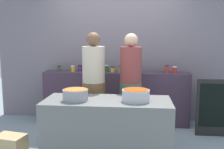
# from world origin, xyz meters

# --- Properties ---
(ground) EXTENTS (12.00, 12.00, 0.00)m
(ground) POSITION_xyz_m (0.00, 0.00, 0.00)
(ground) COLOR gray
(storefront_wall) EXTENTS (4.80, 0.12, 3.00)m
(storefront_wall) POSITION_xyz_m (0.00, 1.45, 1.50)
(storefront_wall) COLOR slate
(storefront_wall) RESTS_ON ground
(display_shelf) EXTENTS (2.70, 0.36, 0.98)m
(display_shelf) POSITION_xyz_m (0.00, 1.10, 0.49)
(display_shelf) COLOR #3F2E40
(display_shelf) RESTS_ON ground
(prep_table) EXTENTS (1.70, 0.70, 0.80)m
(prep_table) POSITION_xyz_m (0.00, -0.30, 0.40)
(prep_table) COLOR #61625F
(prep_table) RESTS_ON ground
(preserve_jar_0) EXTENTS (0.07, 0.07, 0.10)m
(preserve_jar_0) POSITION_xyz_m (-1.09, 1.12, 1.04)
(preserve_jar_0) COLOR #31542F
(preserve_jar_0) RESTS_ON display_shelf
(preserve_jar_1) EXTENTS (0.07, 0.07, 0.11)m
(preserve_jar_1) POSITION_xyz_m (-0.81, 1.10, 1.04)
(preserve_jar_1) COLOR gold
(preserve_jar_1) RESTS_ON display_shelf
(preserve_jar_2) EXTENTS (0.09, 0.09, 0.12)m
(preserve_jar_2) POSITION_xyz_m (-0.68, 1.13, 1.04)
(preserve_jar_2) COLOR #4C255F
(preserve_jar_2) RESTS_ON display_shelf
(preserve_jar_3) EXTENTS (0.08, 0.08, 0.12)m
(preserve_jar_3) POSITION_xyz_m (-0.18, 1.14, 1.05)
(preserve_jar_3) COLOR #254C2B
(preserve_jar_3) RESTS_ON display_shelf
(preserve_jar_4) EXTENTS (0.07, 0.07, 0.10)m
(preserve_jar_4) POSITION_xyz_m (-0.06, 1.09, 1.03)
(preserve_jar_4) COLOR gold
(preserve_jar_4) RESTS_ON display_shelf
(preserve_jar_5) EXTENTS (0.09, 0.09, 0.12)m
(preserve_jar_5) POSITION_xyz_m (0.09, 1.06, 1.04)
(preserve_jar_5) COLOR olive
(preserve_jar_5) RESTS_ON display_shelf
(preserve_jar_6) EXTENTS (0.09, 0.09, 0.14)m
(preserve_jar_6) POSITION_xyz_m (0.39, 1.05, 1.05)
(preserve_jar_6) COLOR #3E2056
(preserve_jar_6) RESTS_ON display_shelf
(preserve_jar_7) EXTENTS (0.07, 0.07, 0.14)m
(preserve_jar_7) POSITION_xyz_m (0.93, 1.10, 1.05)
(preserve_jar_7) COLOR #B23126
(preserve_jar_7) RESTS_ON display_shelf
(preserve_jar_8) EXTENTS (0.09, 0.09, 0.11)m
(preserve_jar_8) POSITION_xyz_m (1.08, 1.14, 1.04)
(preserve_jar_8) COLOR red
(preserve_jar_8) RESTS_ON display_shelf
(cooking_pot_left) EXTENTS (0.34, 0.34, 0.15)m
(cooking_pot_left) POSITION_xyz_m (-0.42, -0.37, 0.88)
(cooking_pot_left) COLOR gray
(cooking_pot_left) RESTS_ON prep_table
(cooking_pot_center) EXTENTS (0.36, 0.36, 0.16)m
(cooking_pot_center) POSITION_xyz_m (0.38, -0.33, 0.88)
(cooking_pot_center) COLOR #B7B7BC
(cooking_pot_center) RESTS_ON prep_table
(cook_with_tongs) EXTENTS (0.37, 0.37, 1.71)m
(cook_with_tongs) POSITION_xyz_m (-0.29, 0.36, 0.77)
(cook_with_tongs) COLOR brown
(cook_with_tongs) RESTS_ON ground
(cook_in_cap) EXTENTS (0.35, 0.35, 1.69)m
(cook_in_cap) POSITION_xyz_m (0.29, 0.41, 0.77)
(cook_in_cap) COLOR #48614C
(cook_in_cap) RESTS_ON ground
(bread_crate) EXTENTS (0.46, 0.36, 0.27)m
(bread_crate) POSITION_xyz_m (-1.38, -0.34, 0.13)
(bread_crate) COLOR tan
(bread_crate) RESTS_ON ground
(chalkboard_sign) EXTENTS (0.59, 0.05, 0.95)m
(chalkboard_sign) POSITION_xyz_m (1.67, 0.62, 0.48)
(chalkboard_sign) COLOR black
(chalkboard_sign) RESTS_ON ground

